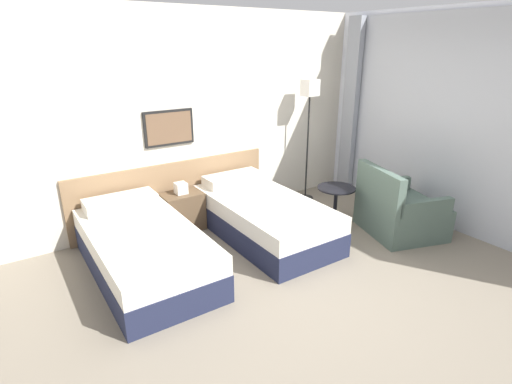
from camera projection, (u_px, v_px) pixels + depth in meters
name	position (u px, v px, depth m)	size (l,w,h in m)	color
ground_plane	(303.00, 284.00, 4.01)	(16.00, 16.00, 0.00)	slate
wall_headboard	(200.00, 122.00, 5.21)	(10.00, 0.10, 2.70)	beige
wall_window	(472.00, 126.00, 4.76)	(0.21, 4.62, 2.70)	white
bed_near_door	(144.00, 250.00, 4.16)	(1.00, 1.94, 0.61)	#1E233D
bed_near_window	(263.00, 217.00, 4.94)	(1.00, 1.94, 0.61)	#1E233D
nightstand	(182.00, 211.00, 5.12)	(0.50, 0.36, 0.63)	brown
floor_lamp	(309.00, 104.00, 5.73)	(0.24, 0.24, 1.79)	black
side_table	(336.00, 198.00, 5.20)	(0.49, 0.49, 0.53)	black
armchair	(399.00, 212.00, 5.02)	(1.07, 1.11, 0.87)	#4C6056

